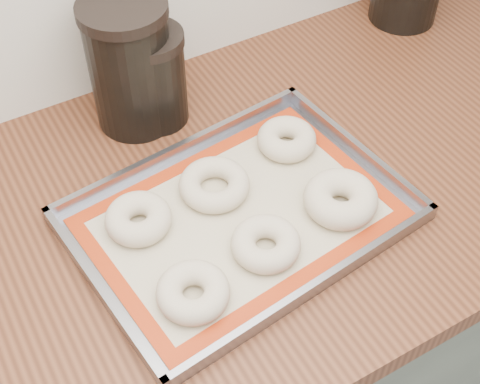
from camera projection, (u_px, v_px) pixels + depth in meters
cabinet at (323, 301)px, 1.43m from camera, size 3.00×0.65×0.86m
countertop at (348, 151)px, 1.09m from camera, size 3.06×0.68×0.04m
baking_tray at (240, 216)px, 0.96m from camera, size 0.49×0.38×0.03m
baking_mat at (240, 217)px, 0.96m from camera, size 0.45×0.33×0.00m
bagel_front_left at (193, 292)px, 0.86m from camera, size 0.11×0.11×0.03m
bagel_front_mid at (266, 244)px, 0.91m from camera, size 0.10×0.10×0.03m
bagel_front_right at (341, 199)px, 0.96m from camera, size 0.13×0.13×0.04m
bagel_back_left at (138, 219)px, 0.94m from camera, size 0.10×0.10×0.04m
bagel_back_mid at (214, 185)px, 0.99m from camera, size 0.12×0.12×0.03m
bagel_back_right at (287, 139)px, 1.05m from camera, size 0.11×0.11×0.03m
canister_left at (130, 65)px, 1.03m from camera, size 0.14×0.14×0.22m
canister_mid at (154, 78)px, 1.06m from camera, size 0.11×0.11×0.16m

